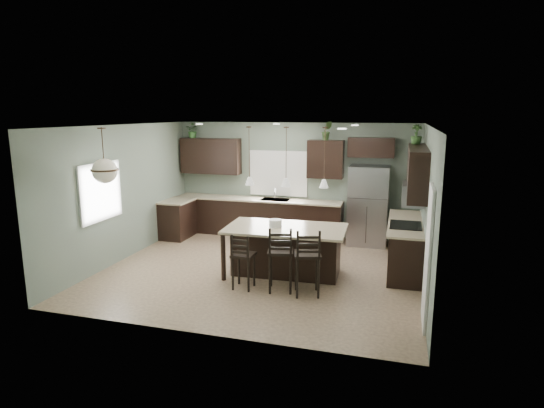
{
  "coord_description": "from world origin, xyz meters",
  "views": [
    {
      "loc": [
        2.54,
        -8.12,
        3.05
      ],
      "look_at": [
        0.1,
        0.4,
        1.25
      ],
      "focal_mm": 30.0,
      "sensor_mm": 36.0,
      "label": 1
    }
  ],
  "objects_px": {
    "plant_back_left": "(193,130)",
    "kitchen_island": "(286,251)",
    "bar_stool_right": "(307,262)",
    "refrigerator": "(368,205)",
    "bar_stool_left": "(243,261)",
    "bar_stool_center": "(281,258)",
    "serving_dish": "(275,223)"
  },
  "relations": [
    {
      "from": "bar_stool_left",
      "to": "plant_back_left",
      "type": "distance_m",
      "value": 4.86
    },
    {
      "from": "plant_back_left",
      "to": "bar_stool_right",
      "type": "bearing_deg",
      "value": -43.38
    },
    {
      "from": "kitchen_island",
      "to": "bar_stool_left",
      "type": "xyz_separation_m",
      "value": [
        -0.53,
        -0.88,
        0.04
      ]
    },
    {
      "from": "bar_stool_center",
      "to": "bar_stool_right",
      "type": "bearing_deg",
      "value": -18.52
    },
    {
      "from": "serving_dish",
      "to": "plant_back_left",
      "type": "xyz_separation_m",
      "value": [
        -2.93,
        2.67,
        1.59
      ]
    },
    {
      "from": "bar_stool_left",
      "to": "bar_stool_center",
      "type": "distance_m",
      "value": 0.66
    },
    {
      "from": "serving_dish",
      "to": "bar_stool_center",
      "type": "xyz_separation_m",
      "value": [
        0.32,
        -0.8,
        -0.41
      ]
    },
    {
      "from": "bar_stool_left",
      "to": "refrigerator",
      "type": "bearing_deg",
      "value": 62.45
    },
    {
      "from": "plant_back_left",
      "to": "kitchen_island",
      "type": "bearing_deg",
      "value": -40.45
    },
    {
      "from": "kitchen_island",
      "to": "bar_stool_right",
      "type": "distance_m",
      "value": 1.05
    },
    {
      "from": "bar_stool_left",
      "to": "plant_back_left",
      "type": "xyz_separation_m",
      "value": [
        -2.59,
        3.55,
        2.09
      ]
    },
    {
      "from": "kitchen_island",
      "to": "serving_dish",
      "type": "height_order",
      "value": "serving_dish"
    },
    {
      "from": "kitchen_island",
      "to": "bar_stool_center",
      "type": "xyz_separation_m",
      "value": [
        0.12,
        -0.8,
        0.12
      ]
    },
    {
      "from": "refrigerator",
      "to": "serving_dish",
      "type": "distance_m",
      "value": 2.95
    },
    {
      "from": "bar_stool_left",
      "to": "plant_back_left",
      "type": "relative_size",
      "value": 2.64
    },
    {
      "from": "bar_stool_right",
      "to": "serving_dish",
      "type": "bearing_deg",
      "value": 117.49
    },
    {
      "from": "bar_stool_left",
      "to": "bar_stool_right",
      "type": "relative_size",
      "value": 0.86
    },
    {
      "from": "bar_stool_left",
      "to": "plant_back_left",
      "type": "height_order",
      "value": "plant_back_left"
    },
    {
      "from": "serving_dish",
      "to": "bar_stool_center",
      "type": "bearing_deg",
      "value": -68.29
    },
    {
      "from": "serving_dish",
      "to": "bar_stool_center",
      "type": "relative_size",
      "value": 0.21
    },
    {
      "from": "bar_stool_left",
      "to": "kitchen_island",
      "type": "bearing_deg",
      "value": 60.07
    },
    {
      "from": "bar_stool_right",
      "to": "refrigerator",
      "type": "bearing_deg",
      "value": 61.81
    },
    {
      "from": "serving_dish",
      "to": "plant_back_left",
      "type": "distance_m",
      "value": 4.27
    },
    {
      "from": "serving_dish",
      "to": "bar_stool_left",
      "type": "relative_size",
      "value": 0.24
    },
    {
      "from": "bar_stool_center",
      "to": "plant_back_left",
      "type": "bearing_deg",
      "value": 120.25
    },
    {
      "from": "kitchen_island",
      "to": "plant_back_left",
      "type": "xyz_separation_m",
      "value": [
        -3.13,
        2.66,
        2.13
      ]
    },
    {
      "from": "refrigerator",
      "to": "bar_stool_center",
      "type": "bearing_deg",
      "value": -110.15
    },
    {
      "from": "refrigerator",
      "to": "bar_stool_center",
      "type": "distance_m",
      "value": 3.55
    },
    {
      "from": "kitchen_island",
      "to": "plant_back_left",
      "type": "bearing_deg",
      "value": 137.23
    },
    {
      "from": "bar_stool_left",
      "to": "bar_stool_right",
      "type": "bearing_deg",
      "value": 2.81
    },
    {
      "from": "bar_stool_center",
      "to": "plant_back_left",
      "type": "relative_size",
      "value": 3.06
    },
    {
      "from": "serving_dish",
      "to": "plant_back_left",
      "type": "relative_size",
      "value": 0.63
    }
  ]
}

